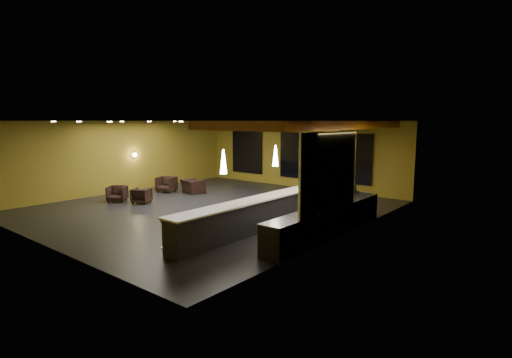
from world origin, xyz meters
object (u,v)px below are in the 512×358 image
Objects in this scene: armchair_c at (166,184)px; bar_stool_0 at (168,229)px; column at (334,163)px; staff_a at (321,196)px; armchair_d at (193,186)px; bar_stool_3 at (281,200)px; pendant_2 at (314,151)px; staff_c at (344,194)px; pendant_1 at (275,156)px; bar_stool_1 at (215,216)px; armchair_a at (117,194)px; bar_counter at (266,213)px; bar_stool_2 at (248,208)px; pendant_0 at (223,162)px; armchair_b at (142,196)px; bar_stool_4 at (298,195)px; staff_b at (349,194)px; prep_counter at (327,221)px.

armchair_c is 1.02× the size of bar_stool_0.
column is 2.27× the size of staff_a.
armchair_d is 6.07m from bar_stool_3.
armchair_d is (-6.69, -0.21, -2.01)m from pendant_2.
pendant_1 is at bearing -145.90° from staff_c.
staff_a is 6.06m from bar_stool_0.
staff_c reaches higher than bar_stool_1.
pendant_1 is 7.35m from armchair_d.
bar_counter is at bearing -32.62° from armchair_a.
pendant_1 is 2.50m from pendant_2.
armchair_c is at bearing 177.24° from bar_stool_3.
armchair_c is at bearing 56.81° from armchair_a.
bar_stool_2 is (-2.28, -2.64, -0.38)m from staff_c.
pendant_0 is 4.27m from bar_stool_3.
bar_stool_2 reaches higher than armchair_b.
pendant_1 is 3.02m from staff_c.
pendant_2 is 3.54m from bar_stool_2.
armchair_b is 0.90× the size of bar_stool_2.
pendant_1 is at bearing 172.55° from armchair_d.
staff_c reaches higher than bar_stool_3.
armchair_a is (-7.67, -3.71, -2.00)m from pendant_2.
staff_a is 1.82× the size of bar_stool_1.
staff_a is 1.76m from bar_stool_4.
pendant_1 is 2.08m from bar_stool_2.
bar_stool_1 is at bearing -97.49° from column.
armchair_a is (-7.67, -1.21, -2.00)m from pendant_1.
staff_b is at bearing -15.57° from armchair_c.
armchair_b is 2.76m from armchair_c.
staff_c is 8.10m from armchair_d.
bar_stool_4 is (5.64, 3.56, 0.16)m from armchair_b.
staff_b is 8.68m from armchair_b.
pendant_2 is 2.10m from bar_stool_4.
pendant_2 is 0.97× the size of armchair_b.
pendant_1 is at bearing -28.95° from armchair_a.
armchair_a is 7.39m from bar_stool_0.
staff_b is at bearing 102.17° from prep_counter.
armchair_d is at bearing 143.48° from bar_stool_1.
bar_stool_2 is (-0.89, -4.49, -1.24)m from column.
armchair_b is at bearing -81.74° from armchair_c.
column is 2.47m from staff_c.
armchair_a is at bearing -164.69° from staff_a.
bar_stool_0 is at bearing -114.11° from staff_b.
pendant_1 is 0.87× the size of bar_stool_2.
prep_counter is 8.57× the size of pendant_0.
pendant_1 is 0.68× the size of armchair_d.
armchair_d is at bearing 144.38° from pendant_0.
column is 8.39m from armchair_c.
bar_stool_1 reaches higher than bar_stool_4.
bar_stool_0 reaches higher than bar_stool_4.
armchair_a is 3.64m from armchair_d.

